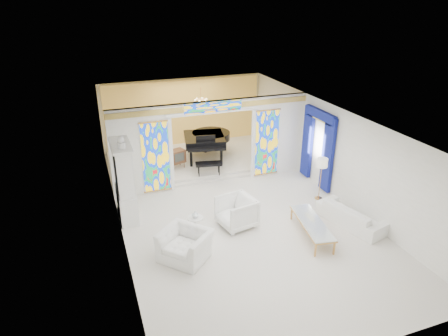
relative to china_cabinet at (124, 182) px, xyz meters
name	(u,v)px	position (x,y,z in m)	size (l,w,h in m)	color
floor	(233,208)	(3.22, -0.60, -1.17)	(12.00, 12.00, 0.00)	silver
ceiling	(234,117)	(3.22, -0.60, 1.83)	(7.00, 12.00, 0.02)	silver
wall_back	(184,113)	(3.22, 5.40, 0.33)	(7.00, 0.02, 3.00)	white
wall_front	(356,293)	(3.22, -6.60, 0.33)	(7.00, 0.02, 3.00)	white
wall_left	(116,182)	(-0.28, -0.60, 0.33)	(0.02, 12.00, 3.00)	white
wall_right	(332,151)	(6.72, -0.60, 0.33)	(0.02, 12.00, 3.00)	white
partition_wall	(213,139)	(3.22, 1.40, 0.48)	(7.00, 0.22, 3.00)	white
stained_glass_left	(156,157)	(1.19, 1.29, 0.13)	(0.90, 0.04, 2.40)	gold
stained_glass_right	(267,143)	(5.25, 1.29, 0.13)	(0.90, 0.04, 2.40)	gold
stained_glass_transom	(213,107)	(3.22, 1.29, 1.65)	(2.00, 0.04, 0.34)	gold
alcove_platform	(197,159)	(3.22, 3.50, -1.08)	(6.80, 3.80, 0.18)	silver
gold_curtain_back	(184,114)	(3.22, 5.28, 0.33)	(6.70, 0.10, 2.90)	#E2BA4E
chandelier	(201,100)	(3.42, 3.40, 1.38)	(0.48, 0.48, 0.30)	#C48C44
blue_drapes	(318,142)	(6.62, 0.10, 0.41)	(0.14, 1.85, 2.65)	navy
china_cabinet	(124,182)	(0.00, 0.00, 0.00)	(0.56, 1.46, 2.72)	white
armchair_left	(185,245)	(1.13, -2.62, -0.78)	(1.20, 1.05, 0.78)	white
armchair_right	(236,212)	(2.93, -1.61, -0.71)	(0.97, 1.00, 0.91)	white
sofa	(352,215)	(6.17, -2.68, -0.86)	(2.11, 0.82, 0.61)	white
side_table	(195,223)	(1.68, -1.66, -0.81)	(0.58, 0.58, 0.56)	white
vase	(195,214)	(1.68, -1.66, -0.51)	(0.19, 0.19, 0.20)	silver
coffee_table	(312,223)	(4.73, -2.82, -0.76)	(0.96, 2.10, 0.45)	white
floor_lamp	(322,165)	(6.13, -0.98, 0.06)	(0.45, 0.45, 1.44)	#C48C44
grand_piano	(207,139)	(3.63, 3.33, -0.20)	(2.21, 3.03, 1.17)	black
tv_console	(176,156)	(2.20, 2.71, -0.53)	(0.71, 0.59, 0.71)	#55311E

